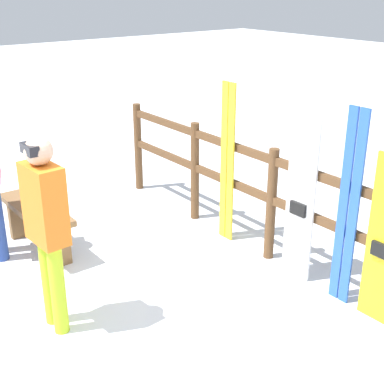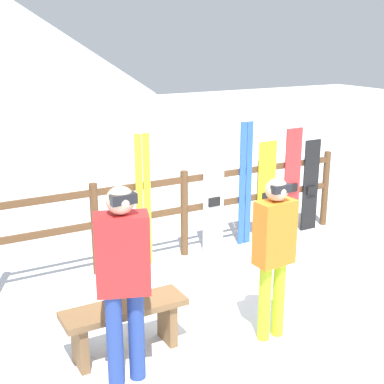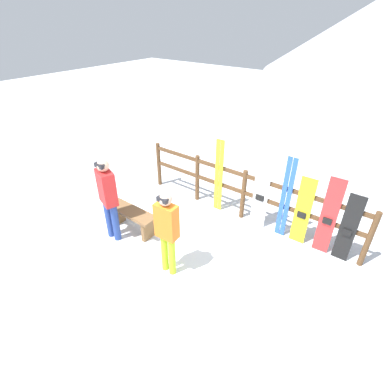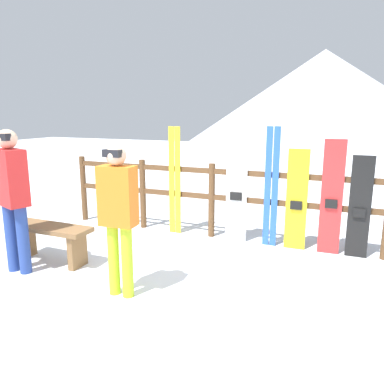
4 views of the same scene
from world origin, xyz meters
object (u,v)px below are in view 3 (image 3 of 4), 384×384
(bench, at_px, (132,216))
(person_orange, at_px, (167,228))
(snowboard_black_stripe, at_px, (348,229))
(snowboard_red, at_px, (328,217))
(snowboard_white, at_px, (261,194))
(snowboard_yellow, at_px, (303,212))
(ski_pair_yellow, at_px, (219,176))
(person_red, at_px, (108,195))
(ski_pair_blue, at_px, (286,199))

(bench, bearing_deg, person_orange, -17.13)
(person_orange, bearing_deg, snowboard_black_stripe, 42.75)
(snowboard_black_stripe, bearing_deg, snowboard_red, 179.97)
(person_orange, distance_m, snowboard_white, 2.25)
(snowboard_yellow, height_order, snowboard_red, snowboard_red)
(bench, xyz_separation_m, ski_pair_yellow, (0.97, 1.74, 0.50))
(ski_pair_yellow, height_order, snowboard_black_stripe, ski_pair_yellow)
(bench, xyz_separation_m, person_red, (-0.14, -0.38, 0.66))
(bench, xyz_separation_m, ski_pair_blue, (2.50, 1.74, 0.51))
(bench, distance_m, snowboard_red, 3.77)
(ski_pair_yellow, bearing_deg, snowboard_yellow, -0.10)
(person_red, height_order, snowboard_black_stripe, person_red)
(bench, height_order, snowboard_white, snowboard_white)
(snowboard_red, xyz_separation_m, snowboard_black_stripe, (0.36, -0.00, -0.10))
(ski_pair_yellow, relative_size, snowboard_white, 1.10)
(bench, relative_size, snowboard_white, 0.74)
(person_orange, xyz_separation_m, snowboard_white, (0.64, 2.15, -0.17))
(person_red, xyz_separation_m, snowboard_black_stripe, (3.82, 2.12, -0.33))
(bench, relative_size, person_orange, 0.71)
(bench, distance_m, ski_pair_yellow, 2.05)
(ski_pair_yellow, relative_size, snowboard_yellow, 1.19)
(snowboard_white, distance_m, snowboard_red, 1.33)
(person_red, xyz_separation_m, ski_pair_blue, (2.65, 2.12, -0.15))
(bench, relative_size, ski_pair_blue, 0.66)
(snowboard_white, height_order, ski_pair_blue, ski_pair_blue)
(person_red, relative_size, person_orange, 1.08)
(ski_pair_yellow, bearing_deg, person_red, -117.72)
(person_orange, relative_size, ski_pair_yellow, 0.94)
(ski_pair_blue, distance_m, snowboard_black_stripe, 1.19)
(snowboard_red, bearing_deg, bench, -152.42)
(person_orange, xyz_separation_m, snowboard_red, (1.97, 2.15, -0.16))
(snowboard_red, bearing_deg, person_red, -148.56)
(ski_pair_blue, distance_m, snowboard_red, 0.82)
(person_orange, height_order, snowboard_red, person_orange)
(snowboard_white, relative_size, snowboard_black_stripe, 1.13)
(ski_pair_blue, bearing_deg, snowboard_white, -179.63)
(bench, distance_m, person_orange, 1.53)
(snowboard_yellow, relative_size, snowboard_red, 0.91)
(ski_pair_yellow, bearing_deg, ski_pair_blue, 0.00)
(person_orange, distance_m, snowboard_black_stripe, 3.18)
(bench, relative_size, person_red, 0.66)
(person_orange, xyz_separation_m, snowboard_black_stripe, (2.33, 2.15, -0.26))
(bench, relative_size, snowboard_red, 0.73)
(snowboard_black_stripe, bearing_deg, ski_pair_yellow, 179.93)
(snowboard_black_stripe, bearing_deg, person_red, -151.00)
(bench, xyz_separation_m, person_orange, (1.35, -0.42, 0.59))
(person_orange, xyz_separation_m, snowboard_yellow, (1.51, 2.15, -0.23))
(snowboard_red, distance_m, snowboard_black_stripe, 0.37)
(person_red, xyz_separation_m, snowboard_white, (2.13, 2.12, -0.24))
(person_orange, bearing_deg, snowboard_white, 73.49)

